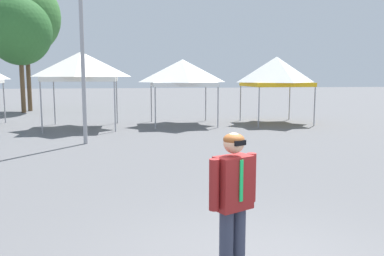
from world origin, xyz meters
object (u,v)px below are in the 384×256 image
Objects in this scene: canopy_tent_center at (81,66)px; person_foreground at (233,199)px; canopy_tent_behind_center at (276,72)px; tree_behind_tents_center at (19,30)px; canopy_tent_behind_left at (183,73)px; tree_behind_tents_right at (25,16)px; light_pole_near_lift at (81,13)px.

person_foreground is at bearing -77.27° from canopy_tent_center.
canopy_tent_behind_center is (9.33, 0.35, -0.21)m from canopy_tent_center.
tree_behind_tents_center reaches higher than canopy_tent_center.
canopy_tent_behind_left is 0.36× the size of tree_behind_tents_right.
tree_behind_tents_center reaches higher than canopy_tent_behind_center.
person_foreground is (-6.06, -14.81, -1.54)m from canopy_tent_behind_center.
tree_behind_tents_center is (-4.63, 8.20, 2.40)m from canopy_tent_center.
tree_behind_tents_right is (-5.08, 13.79, 1.71)m from light_pole_near_lift.
canopy_tent_behind_left is at bearing 84.66° from person_foreground.
light_pole_near_lift reaches higher than tree_behind_tents_center.
tree_behind_tents_center is at bearing 119.43° from canopy_tent_center.
light_pole_near_lift reaches higher than canopy_tent_behind_left.
person_foreground is at bearing -95.34° from canopy_tent_behind_left.
canopy_tent_behind_center is at bearing 28.46° from light_pole_near_lift.
tree_behind_tents_center reaches higher than person_foreground.
tree_behind_tents_right is at bearing 115.66° from canopy_tent_center.
canopy_tent_center reaches higher than canopy_tent_behind_center.
tree_behind_tents_right is (-13.84, 9.04, 3.63)m from canopy_tent_behind_center.
canopy_tent_center is 0.40× the size of tree_behind_tents_right.
person_foreground is 25.61m from tree_behind_tents_right.
canopy_tent_center is 14.93m from person_foreground.
canopy_tent_center is 1.93× the size of person_foreground.
tree_behind_tents_right reaches higher than person_foreground.
tree_behind_tents_right reaches higher than light_pole_near_lift.
light_pole_near_lift reaches higher than canopy_tent_center.
light_pole_near_lift is (-8.76, -4.75, 1.92)m from canopy_tent_behind_center.
person_foreground is at bearing -71.94° from tree_behind_tents_right.
canopy_tent_behind_center is at bearing 67.74° from person_foreground.
tree_behind_tents_right is (0.11, 1.19, 1.01)m from tree_behind_tents_center.
canopy_tent_center reaches higher than canopy_tent_behind_left.
tree_behind_tents_right reaches higher than tree_behind_tents_center.
light_pole_near_lift is at bearing -67.58° from tree_behind_tents_center.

